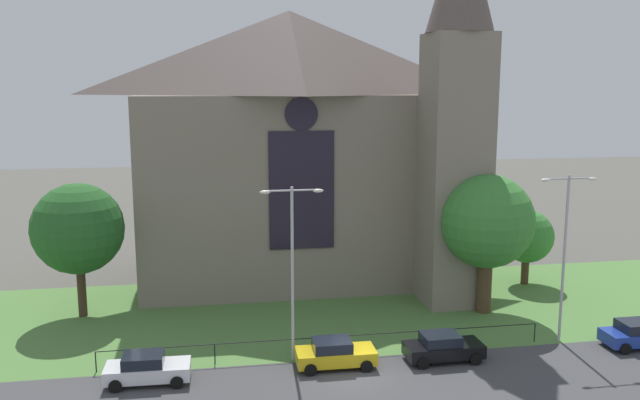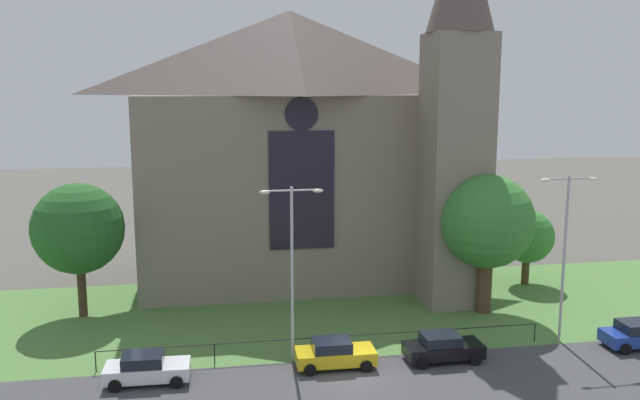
# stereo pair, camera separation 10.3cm
# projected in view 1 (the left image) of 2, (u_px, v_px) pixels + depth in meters

# --- Properties ---
(ground) EXTENTS (160.00, 160.00, 0.00)m
(ground) POSITION_uv_depth(u_px,v_px,m) (320.00, 310.00, 44.61)
(ground) COLOR #56544C
(road_asphalt) EXTENTS (120.00, 8.00, 0.01)m
(road_asphalt) POSITION_uv_depth(u_px,v_px,m) (362.00, 391.00, 32.97)
(road_asphalt) COLOR #424244
(road_asphalt) RESTS_ON ground
(grass_verge) EXTENTS (120.00, 20.00, 0.01)m
(grass_verge) POSITION_uv_depth(u_px,v_px,m) (326.00, 321.00, 42.67)
(grass_verge) COLOR #517F3D
(grass_verge) RESTS_ON ground
(church_building) EXTENTS (23.20, 16.20, 26.00)m
(church_building) POSITION_uv_depth(u_px,v_px,m) (301.00, 145.00, 50.20)
(church_building) COLOR gray
(church_building) RESTS_ON ground
(iron_railing) EXTENTS (24.55, 0.07, 1.13)m
(iron_railing) POSITION_uv_depth(u_px,v_px,m) (327.00, 340.00, 37.02)
(iron_railing) COLOR black
(iron_railing) RESTS_ON ground
(tree_left_far) EXTENTS (5.77, 5.77, 8.65)m
(tree_left_far) POSITION_uv_depth(u_px,v_px,m) (78.00, 229.00, 42.55)
(tree_left_far) COLOR #423021
(tree_left_far) RESTS_ON ground
(tree_right_far) EXTENTS (3.94, 3.94, 5.60)m
(tree_right_far) POSITION_uv_depth(u_px,v_px,m) (527.00, 237.00, 49.87)
(tree_right_far) COLOR #4C3823
(tree_right_far) RESTS_ON ground
(tree_right_near) EXTENTS (6.06, 6.06, 9.12)m
(tree_right_near) POSITION_uv_depth(u_px,v_px,m) (487.00, 222.00, 43.31)
(tree_right_near) COLOR #4C3823
(tree_right_near) RESTS_ON ground
(streetlamp_near) EXTENTS (3.37, 0.26, 9.53)m
(streetlamp_near) POSITION_uv_depth(u_px,v_px,m) (292.00, 253.00, 35.74)
(streetlamp_near) COLOR #B2B2B7
(streetlamp_near) RESTS_ON ground
(streetlamp_far) EXTENTS (3.37, 0.26, 9.77)m
(streetlamp_far) POSITION_uv_depth(u_px,v_px,m) (565.00, 240.00, 38.32)
(streetlamp_far) COLOR #B2B2B7
(streetlamp_far) RESTS_ON ground
(parked_car_white) EXTENTS (4.25, 2.12, 1.51)m
(parked_car_white) POSITION_uv_depth(u_px,v_px,m) (147.00, 369.00, 33.79)
(parked_car_white) COLOR silver
(parked_car_white) RESTS_ON ground
(parked_car_yellow) EXTENTS (4.22, 2.06, 1.51)m
(parked_car_yellow) POSITION_uv_depth(u_px,v_px,m) (335.00, 354.00, 35.66)
(parked_car_yellow) COLOR gold
(parked_car_yellow) RESTS_ON ground
(parked_car_black) EXTENTS (4.23, 2.08, 1.51)m
(parked_car_black) POSITION_uv_depth(u_px,v_px,m) (443.00, 347.00, 36.49)
(parked_car_black) COLOR black
(parked_car_black) RESTS_ON ground
(parked_car_blue) EXTENTS (4.20, 2.03, 1.51)m
(parked_car_blue) POSITION_uv_depth(u_px,v_px,m) (639.00, 334.00, 38.40)
(parked_car_blue) COLOR #1E3899
(parked_car_blue) RESTS_ON ground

